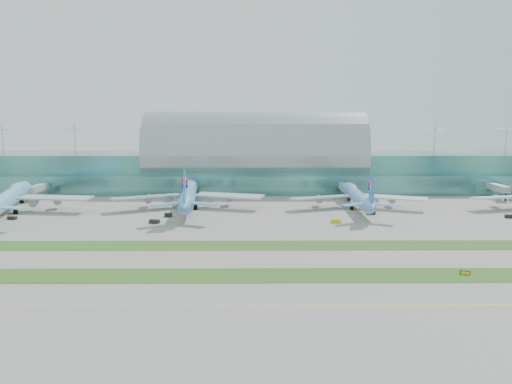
{
  "coord_description": "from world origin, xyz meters",
  "views": [
    {
      "loc": [
        -1.33,
        -148.26,
        38.78
      ],
      "look_at": [
        0.0,
        55.0,
        9.0
      ],
      "focal_mm": 35.0,
      "sensor_mm": 36.0,
      "label": 1
    }
  ],
  "objects_px": {
    "airliner_b": "(189,194)",
    "airliner_c": "(357,195)",
    "taxiway_sign_east": "(465,273)",
    "terminal": "(255,164)",
    "airliner_a": "(9,197)"
  },
  "relations": [
    {
      "from": "airliner_b",
      "to": "airliner_c",
      "type": "distance_m",
      "value": 73.71
    },
    {
      "from": "airliner_b",
      "to": "taxiway_sign_east",
      "type": "xyz_separation_m",
      "value": [
        81.52,
        -95.56,
        -5.85
      ]
    },
    {
      "from": "airliner_c",
      "to": "airliner_b",
      "type": "bearing_deg",
      "value": -178.65
    },
    {
      "from": "terminal",
      "to": "airliner_c",
      "type": "distance_m",
      "value": 76.28
    },
    {
      "from": "terminal",
      "to": "airliner_a",
      "type": "bearing_deg",
      "value": -145.48
    },
    {
      "from": "airliner_a",
      "to": "terminal",
      "type": "bearing_deg",
      "value": 20.52
    },
    {
      "from": "airliner_a",
      "to": "taxiway_sign_east",
      "type": "relative_size",
      "value": 32.2
    },
    {
      "from": "taxiway_sign_east",
      "to": "terminal",
      "type": "bearing_deg",
      "value": 126.37
    },
    {
      "from": "airliner_b",
      "to": "taxiway_sign_east",
      "type": "distance_m",
      "value": 125.74
    },
    {
      "from": "terminal",
      "to": "airliner_b",
      "type": "xyz_separation_m",
      "value": [
        -29.48,
        -60.88,
        -7.86
      ]
    },
    {
      "from": "terminal",
      "to": "airliner_b",
      "type": "bearing_deg",
      "value": -115.83
    },
    {
      "from": "terminal",
      "to": "taxiway_sign_east",
      "type": "height_order",
      "value": "terminal"
    },
    {
      "from": "airliner_a",
      "to": "airliner_b",
      "type": "distance_m",
      "value": 74.42
    },
    {
      "from": "terminal",
      "to": "taxiway_sign_east",
      "type": "xyz_separation_m",
      "value": [
        52.04,
        -156.44,
        -13.72
      ]
    },
    {
      "from": "airliner_c",
      "to": "taxiway_sign_east",
      "type": "bearing_deg",
      "value": -83.41
    }
  ]
}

